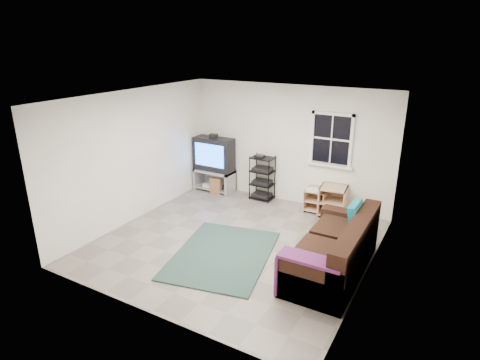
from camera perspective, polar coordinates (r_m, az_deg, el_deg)
The scene contains 8 objects.
room at distance 8.46m, azimuth 12.83°, elevation 5.20°, with size 4.60×4.62×4.60m.
tv_unit at distance 9.56m, azimuth -3.67°, elevation 2.89°, with size 0.95×0.48×1.40m.
av_rack at distance 9.11m, azimuth 3.18°, elevation -0.07°, with size 0.51×0.37×1.03m.
side_table_left at distance 8.56m, azimuth 13.11°, elevation -2.71°, with size 0.59×0.59×0.62m.
side_table_right at distance 8.71m, azimuth 10.74°, elevation -2.52°, with size 0.46×0.48×0.50m.
sofa at distance 6.52m, azimuth 13.31°, elevation -9.93°, with size 0.97×2.18×1.00m.
shag_rug at distance 6.97m, azimuth -2.51°, elevation -10.52°, with size 1.54×2.12×0.03m, color #332116.
paper_bag at distance 9.54m, azimuth -3.42°, elevation -0.82°, with size 0.26×0.17×0.37m, color #8D5F3F.
Camera 1 is at (3.27, -5.61, 3.50)m, focal length 30.00 mm.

